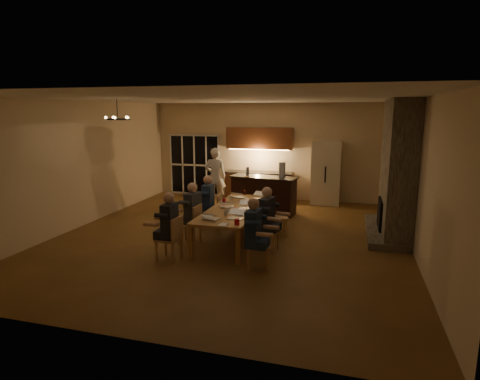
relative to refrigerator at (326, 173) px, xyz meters
name	(u,v)px	position (x,y,z in m)	size (l,w,h in m)	color
floor	(231,237)	(-1.90, -4.15, -1.00)	(9.00, 9.00, 0.00)	brown
back_wall	(270,151)	(-1.90, 0.37, 0.60)	(8.00, 0.04, 3.20)	beige
left_wall	(80,164)	(-5.92, -4.15, 0.60)	(0.04, 9.00, 3.20)	beige
right_wall	(420,178)	(2.12, -4.15, 0.60)	(0.04, 9.00, 3.20)	beige
ceiling	(230,98)	(-1.90, -4.15, 2.22)	(8.00, 9.00, 0.04)	white
french_doors	(195,165)	(-4.60, 0.32, 0.05)	(1.86, 0.08, 2.10)	black
fireplace	(397,169)	(1.80, -2.95, 0.60)	(0.58, 2.50, 3.20)	#716759
kitchenette	(259,164)	(-2.20, 0.05, 0.20)	(2.24, 0.68, 2.40)	brown
refrigerator	(326,173)	(0.00, 0.00, 0.00)	(0.90, 0.68, 2.00)	beige
dining_table	(235,224)	(-1.75, -4.28, -0.62)	(1.10, 3.07, 0.75)	tan
bar_island	(264,195)	(-1.65, -1.69, -0.46)	(1.91, 0.68, 1.08)	black
chair_left_near	(169,238)	(-2.66, -5.90, -0.55)	(0.44, 0.44, 0.89)	tan
chair_left_mid	(190,224)	(-2.65, -4.85, -0.55)	(0.44, 0.44, 0.89)	tan
chair_left_far	(211,212)	(-2.57, -3.62, -0.55)	(0.44, 0.44, 0.89)	tan
chair_right_near	(258,245)	(-0.86, -5.80, -0.55)	(0.44, 0.44, 0.89)	tan
chair_right_mid	(268,231)	(-0.87, -4.85, -0.55)	(0.44, 0.44, 0.89)	tan
chair_right_far	(278,217)	(-0.86, -3.66, -0.55)	(0.44, 0.44, 0.89)	tan
person_left_near	(170,226)	(-2.63, -5.88, -0.31)	(0.60, 0.60, 1.38)	#22252C
person_right_near	(253,234)	(-0.92, -5.93, -0.31)	(0.60, 0.60, 1.38)	#1C2D48
person_left_mid	(193,213)	(-2.59, -4.77, -0.31)	(0.60, 0.60, 1.38)	#32383B
person_right_mid	(267,219)	(-0.90, -4.83, -0.31)	(0.60, 0.60, 1.38)	#22252C
person_left_far	(208,203)	(-2.62, -3.71, -0.31)	(0.60, 0.60, 1.38)	#1C2D48
standing_person	(215,176)	(-3.35, -1.04, -0.09)	(0.66, 0.43, 1.81)	silver
chandelier	(118,119)	(-4.26, -4.93, 1.75)	(0.53, 0.53, 0.03)	black
laptop_a	(211,214)	(-1.96, -5.34, -0.14)	(0.32, 0.28, 0.23)	silver
laptop_b	(235,213)	(-1.49, -5.19, -0.14)	(0.32, 0.28, 0.23)	silver
laptop_c	(227,202)	(-1.97, -4.24, -0.14)	(0.32, 0.28, 0.23)	silver
laptop_d	(246,204)	(-1.48, -4.30, -0.14)	(0.32, 0.28, 0.23)	silver
laptop_e	(240,193)	(-1.96, -3.17, -0.14)	(0.32, 0.28, 0.23)	silver
laptop_f	(259,195)	(-1.45, -3.22, -0.14)	(0.32, 0.28, 0.23)	silver
mug_front	(227,210)	(-1.81, -4.70, -0.20)	(0.09, 0.09, 0.10)	white
mug_mid	(246,201)	(-1.63, -3.76, -0.20)	(0.08, 0.08, 0.10)	white
mug_back	(230,197)	(-2.14, -3.42, -0.20)	(0.08, 0.08, 0.10)	white
redcup_near	(237,222)	(-1.33, -5.61, -0.19)	(0.10, 0.10, 0.12)	#B30B1C
redcup_mid	(224,201)	(-2.15, -3.90, -0.19)	(0.08, 0.08, 0.12)	#B30B1C
can_silver	(225,213)	(-1.75, -5.03, -0.19)	(0.07, 0.07, 0.12)	#B2B2B7
can_cola	(244,193)	(-1.93, -2.82, -0.19)	(0.07, 0.07, 0.12)	#3F0F0C
can_right	(256,204)	(-1.34, -3.98, -0.19)	(0.06, 0.06, 0.12)	#B2B2B7
plate_near	(241,214)	(-1.46, -4.84, -0.24)	(0.25, 0.25, 0.02)	white
plate_left	(207,216)	(-2.11, -5.18, -0.24)	(0.23, 0.23, 0.02)	white
plate_far	(263,201)	(-1.29, -3.48, -0.24)	(0.26, 0.26, 0.02)	white
notepad	(223,225)	(-1.58, -5.69, -0.24)	(0.16, 0.22, 0.01)	white
bar_bottle	(248,171)	(-2.16, -1.59, 0.20)	(0.09, 0.09, 0.24)	#99999E
bar_blender	(282,170)	(-1.11, -1.77, 0.30)	(0.14, 0.14, 0.44)	silver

